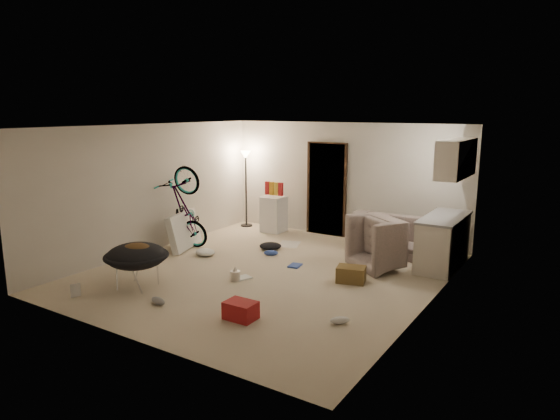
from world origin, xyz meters
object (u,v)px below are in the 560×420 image
Objects in this scene: drink_case_a at (351,274)px; saucer_chair at (137,262)px; floor_lamp at (246,172)px; sofa at (407,239)px; mini_fridge at (274,214)px; juicer at (235,275)px; bicycle at (185,226)px; kitchen_counter at (443,243)px; drink_case_b at (241,310)px; armchair at (392,248)px; tv_box at (184,231)px.

saucer_chair is at bearing -158.44° from drink_case_a.
floor_lamp reaches higher than sofa.
mini_fridge is 3.45m from juicer.
bicycle reaches higher than saucer_chair.
drink_case_a is (-1.03, -1.65, -0.31)m from kitchen_counter.
drink_case_b is 1.73× the size of juicer.
mini_fridge is 1.96× the size of drink_case_b.
floor_lamp is at bearing 172.34° from kitchen_counter.
bicycle is 7.13× the size of juicer.
floor_lamp is 1.75× the size of armchair.
armchair is (-0.78, -0.47, -0.10)m from kitchen_counter.
juicer is at bearing -135.44° from kitchen_counter.
armchair is 2.48× the size of drink_case_b.
armchair is 0.93× the size of tv_box.
juicer is (-1.88, -2.15, -0.24)m from armchair.
saucer_chair reaches higher than drink_case_b.
drink_case_b is (-0.87, -4.24, -0.17)m from sofa.
juicer is (2.17, -3.27, -1.21)m from floor_lamp.
floor_lamp is at bearing 20.13° from armchair.
tv_box is 2.32m from juicer.
juicer is (-1.87, -3.07, -0.20)m from sofa.
saucer_chair is at bearing -162.26° from bicycle.
floor_lamp is 2.21× the size of mini_fridge.
drink_case_a is (-0.25, -1.18, -0.21)m from armchair.
mini_fridge is at bearing 117.30° from drink_case_b.
drink_case_a is 1.09× the size of drink_case_b.
floor_lamp reaches higher than mini_fridge.
drink_case_a reaches higher than drink_case_b.
armchair is at bearing 62.95° from drink_case_a.
juicer is (2.07, -1.05, -0.35)m from bicycle.
tv_box reaches higher than armchair.
drink_case_a is 1.90m from juicer.
kitchen_counter reaches higher than drink_case_a.
mini_fridge is 3.69m from drink_case_a.
tv_box is at bearing 153.99° from juicer.
floor_lamp is at bearing -5.61° from sofa.
tv_box is 2.66× the size of drink_case_b.
drink_case_b is at bearing -53.25° from tv_box.
armchair is 0.60× the size of bicycle.
sofa reaches higher than drink_case_b.
bicycle is at bearing 143.33° from drink_case_b.
tv_box is at bearing -87.46° from floor_lamp.
drink_case_b is (-0.89, -3.32, -0.22)m from armchair.
saucer_chair is 4.16× the size of juicer.
sofa reaches higher than drink_case_a.
kitchen_counter is 1.96m from drink_case_a.
sofa is 2.12m from drink_case_a.
floor_lamp is 1.80× the size of saucer_chair.
mini_fridge reaches higher than saucer_chair.
armchair is 4.40m from saucer_chair.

